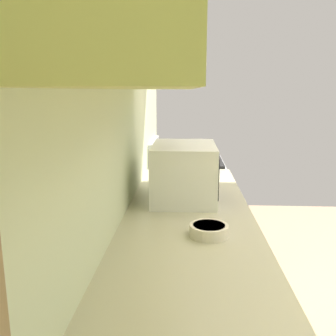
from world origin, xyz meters
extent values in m
cube|color=beige|center=(0.00, 1.67, 1.36)|extent=(3.86, 0.12, 2.73)
cube|color=#BBB698|center=(-0.38, 1.31, 0.89)|extent=(2.97, 0.64, 0.02)
cube|color=#332819|center=(-0.17, 1.00, 0.44)|extent=(0.01, 0.01, 0.81)
cube|color=#332819|center=(0.25, 1.00, 0.44)|extent=(0.01, 0.01, 0.81)
cube|color=#332819|center=(0.67, 1.00, 0.44)|extent=(0.01, 0.01, 0.81)
cube|color=#B7BABF|center=(1.42, 1.31, 0.45)|extent=(0.64, 0.61, 0.90)
cube|color=black|center=(1.42, 1.00, 0.40)|extent=(0.50, 0.01, 0.49)
cube|color=black|center=(1.42, 1.31, 0.91)|extent=(0.60, 0.58, 0.02)
cube|color=#B7BABF|center=(1.42, 1.59, 0.99)|extent=(0.60, 0.04, 0.18)
cylinder|color=#38383D|center=(1.28, 1.20, 0.92)|extent=(0.11, 0.11, 0.01)
cylinder|color=#38383D|center=(1.56, 1.20, 0.92)|extent=(0.11, 0.11, 0.01)
cylinder|color=#38383D|center=(1.28, 1.42, 0.92)|extent=(0.11, 0.11, 0.01)
cylinder|color=#38383D|center=(1.56, 1.42, 0.92)|extent=(0.11, 0.11, 0.01)
cube|color=white|center=(0.32, 1.33, 1.05)|extent=(0.46, 0.34, 0.31)
cube|color=black|center=(0.28, 1.16, 1.05)|extent=(0.28, 0.01, 0.21)
cube|color=#2D2D33|center=(0.49, 1.16, 1.05)|extent=(0.08, 0.01, 0.21)
cylinder|color=silver|center=(-0.20, 1.22, 0.92)|extent=(0.16, 0.16, 0.05)
cylinder|color=silver|center=(-0.20, 1.22, 0.93)|extent=(0.13, 0.13, 0.02)
camera|label=1|loc=(-1.62, 1.31, 1.49)|focal=38.78mm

